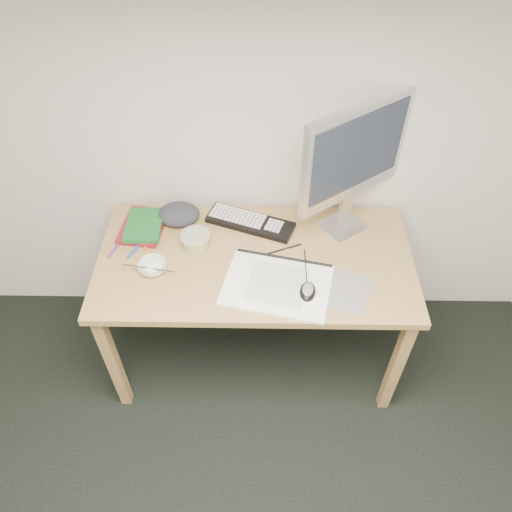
{
  "coord_description": "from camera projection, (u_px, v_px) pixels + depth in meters",
  "views": [
    {
      "loc": [
        0.29,
        -0.08,
        2.37
      ],
      "look_at": [
        0.27,
        1.37,
        0.83
      ],
      "focal_mm": 35.0,
      "sensor_mm": 36.0,
      "label": 1
    }
  ],
  "objects": [
    {
      "name": "marker_purple",
      "position": [
        115.0,
        248.0,
        2.24
      ],
      "size": [
        0.05,
        0.11,
        0.01
      ],
      "primitive_type": "cylinder",
      "rotation": [
        0.0,
        1.57,
        1.25
      ],
      "color": "#6B2381",
      "rests_on": "desk"
    },
    {
      "name": "pencil_tan",
      "position": [
        271.0,
        245.0,
        2.26
      ],
      "size": [
        0.15,
        0.06,
        0.01
      ],
      "primitive_type": "cylinder",
      "rotation": [
        0.0,
        1.57,
        -0.36
      ],
      "color": "tan",
      "rests_on": "desk"
    },
    {
      "name": "keyboard",
      "position": [
        250.0,
        222.0,
        2.35
      ],
      "size": [
        0.43,
        0.27,
        0.02
      ],
      "primitive_type": "cube",
      "rotation": [
        0.0,
        0.0,
        -0.36
      ],
      "color": "black",
      "rests_on": "desk"
    },
    {
      "name": "book_green",
      "position": [
        144.0,
        225.0,
        2.31
      ],
      "size": [
        0.16,
        0.22,
        0.02
      ],
      "primitive_type": "cube",
      "rotation": [
        0.0,
        0.0,
        0.0
      ],
      "color": "#165A22",
      "rests_on": "book_red"
    },
    {
      "name": "rice_bowl",
      "position": [
        153.0,
        267.0,
        2.15
      ],
      "size": [
        0.13,
        0.13,
        0.04
      ],
      "primitive_type": "imported",
      "rotation": [
        0.0,
        0.0,
        -0.05
      ],
      "color": "silver",
      "rests_on": "desk"
    },
    {
      "name": "pencil_black",
      "position": [
        282.0,
        250.0,
        2.24
      ],
      "size": [
        0.18,
        0.08,
        0.01
      ],
      "primitive_type": "cylinder",
      "rotation": [
        0.0,
        1.57,
        0.39
      ],
      "color": "black",
      "rests_on": "desk"
    },
    {
      "name": "cloth_lump",
      "position": [
        179.0,
        214.0,
        2.36
      ],
      "size": [
        0.2,
        0.18,
        0.07
      ],
      "primitive_type": "ellipsoid",
      "rotation": [
        0.0,
        0.0,
        -0.28
      ],
      "color": "#282A31",
      "rests_on": "desk"
    },
    {
      "name": "mousepad",
      "position": [
        341.0,
        289.0,
        2.08
      ],
      "size": [
        0.29,
        0.28,
        0.0
      ],
      "primitive_type": "cube",
      "rotation": [
        0.0,
        0.0,
        -0.34
      ],
      "color": "slate",
      "rests_on": "desk"
    },
    {
      "name": "marker_blue",
      "position": [
        137.0,
        248.0,
        2.25
      ],
      "size": [
        0.07,
        0.13,
        0.01
      ],
      "primitive_type": "cylinder",
      "rotation": [
        0.0,
        1.57,
        1.15
      ],
      "color": "#1E47A4",
      "rests_on": "desk"
    },
    {
      "name": "book_red",
      "position": [
        143.0,
        226.0,
        2.33
      ],
      "size": [
        0.22,
        0.27,
        0.02
      ],
      "primitive_type": "cube",
      "rotation": [
        0.0,
        0.0,
        -0.14
      ],
      "color": "maroon",
      "rests_on": "desk"
    },
    {
      "name": "pencil_pink",
      "position": [
        246.0,
        244.0,
        2.27
      ],
      "size": [
        0.17,
        0.02,
        0.01
      ],
      "primitive_type": "cylinder",
      "rotation": [
        0.0,
        1.57,
        -0.11
      ],
      "color": "#D86C8F",
      "rests_on": "desk"
    },
    {
      "name": "marker_orange",
      "position": [
        147.0,
        239.0,
        2.28
      ],
      "size": [
        0.02,
        0.15,
        0.01
      ],
      "primitive_type": "cylinder",
      "rotation": [
        0.0,
        1.57,
        1.6
      ],
      "color": "orange",
      "rests_on": "desk"
    },
    {
      "name": "mouse",
      "position": [
        308.0,
        290.0,
        2.05
      ],
      "size": [
        0.08,
        0.11,
        0.04
      ],
      "primitive_type": "ellipsoid",
      "rotation": [
        0.0,
        0.0,
        -0.15
      ],
      "color": "black",
      "rests_on": "sketchpad"
    },
    {
      "name": "fruit_tub",
      "position": [
        195.0,
        240.0,
        2.24
      ],
      "size": [
        0.17,
        0.17,
        0.07
      ],
      "primitive_type": "cylinder",
      "rotation": [
        0.0,
        0.0,
        -0.33
      ],
      "color": "gold",
      "rests_on": "desk"
    },
    {
      "name": "chopsticks",
      "position": [
        150.0,
        268.0,
        2.11
      ],
      "size": [
        0.24,
        0.06,
        0.02
      ],
      "primitive_type": "cylinder",
      "rotation": [
        0.0,
        1.57,
        -0.17
      ],
      "color": "#B2B2B4",
      "rests_on": "rice_bowl"
    },
    {
      "name": "desk",
      "position": [
        255.0,
        271.0,
        2.27
      ],
      "size": [
        1.4,
        0.7,
        0.75
      ],
      "color": "#A47D4B",
      "rests_on": "ground"
    },
    {
      "name": "monitor",
      "position": [
        355.0,
        156.0,
        2.06
      ],
      "size": [
        0.46,
        0.35,
        0.63
      ],
      "rotation": [
        0.0,
        0.0,
        0.63
      ],
      "color": "silver",
      "rests_on": "desk"
    },
    {
      "name": "sketchpad",
      "position": [
        277.0,
        285.0,
        2.09
      ],
      "size": [
        0.5,
        0.4,
        0.01
      ],
      "primitive_type": "cube",
      "rotation": [
        0.0,
        0.0,
        -0.22
      ],
      "color": "white",
      "rests_on": "desk"
    }
  ]
}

